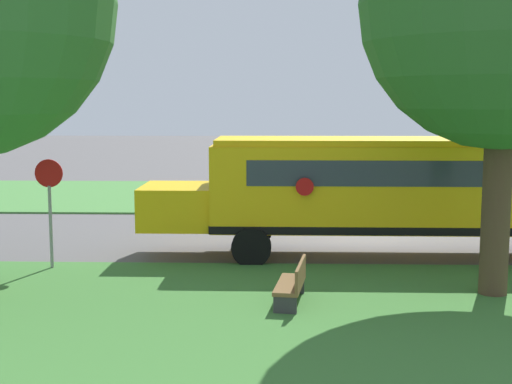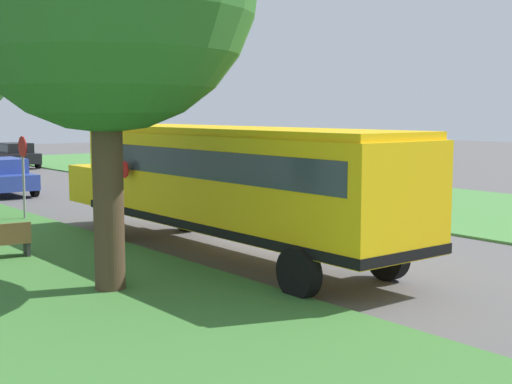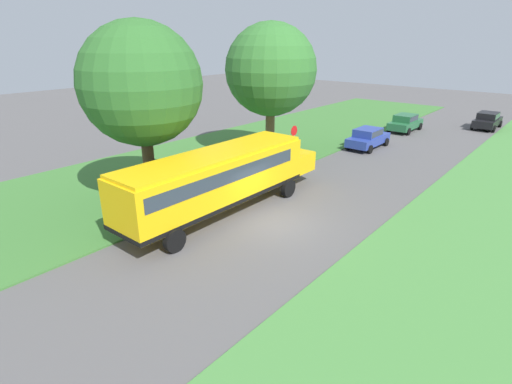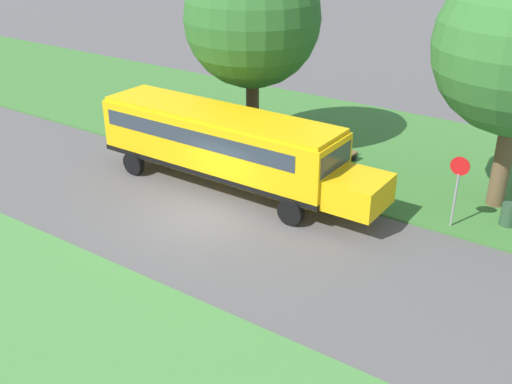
% 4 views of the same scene
% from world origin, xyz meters
% --- Properties ---
extents(ground_plane, '(120.00, 120.00, 0.00)m').
position_xyz_m(ground_plane, '(0.00, 0.00, 0.00)').
color(ground_plane, '#565454').
extents(grass_far_side, '(10.00, 80.00, 0.07)m').
position_xyz_m(grass_far_side, '(9.00, 0.00, 0.04)').
color(grass_far_side, '#47843D').
rests_on(grass_far_side, ground).
extents(school_bus, '(2.84, 12.42, 3.16)m').
position_xyz_m(school_bus, '(-2.79, -0.80, 1.92)').
color(school_bus, yellow).
rests_on(school_bus, ground).
extents(car_blue_nearest, '(2.02, 4.40, 1.56)m').
position_xyz_m(car_blue_nearest, '(-2.80, 15.62, 0.88)').
color(car_blue_nearest, '#283D93').
rests_on(car_blue_nearest, ground).
extents(car_black_furthest, '(2.02, 4.40, 1.56)m').
position_xyz_m(car_black_furthest, '(2.80, 29.66, 0.88)').
color(car_black_furthest, black).
rests_on(car_black_furthest, ground).
extents(stop_sign, '(0.08, 0.68, 2.74)m').
position_xyz_m(stop_sign, '(-4.60, 7.98, 1.74)').
color(stop_sign, gray).
rests_on(stop_sign, ground).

